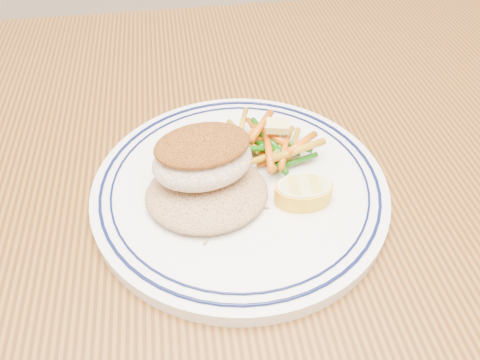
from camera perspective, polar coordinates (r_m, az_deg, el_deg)
name	(u,v)px	position (r m, az deg, el deg)	size (l,w,h in m)	color
dining_table	(204,268)	(0.53, -4.46, -10.70)	(1.50, 0.90, 0.75)	#4E2C0F
plate	(240,188)	(0.46, 0.00, -0.93)	(0.29, 0.29, 0.02)	white
rice_pilaf	(207,190)	(0.44, -4.09, -1.27)	(0.12, 0.10, 0.02)	#9C754E
fish_fillet	(202,157)	(0.43, -4.60, 2.79)	(0.10, 0.08, 0.05)	#F1E0C7
vegetable_pile	(269,145)	(0.48, 3.51, 4.28)	(0.11, 0.10, 0.03)	#155A0B
butter_pat	(278,126)	(0.48, 4.62, 6.59)	(0.02, 0.02, 0.01)	#EDDC74
lemon_wedge	(304,192)	(0.44, 7.76, -1.41)	(0.06, 0.05, 0.02)	yellow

